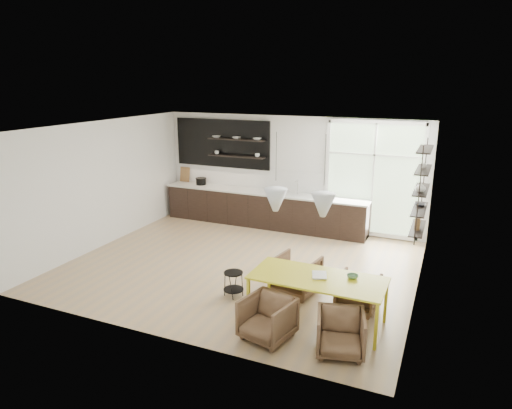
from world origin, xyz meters
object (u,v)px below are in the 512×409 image
at_px(armchair_back_left, 296,275).
at_px(armchair_front_right, 340,333).
at_px(wire_stool, 233,281).
at_px(armchair_back_right, 358,292).
at_px(dining_table, 318,280).
at_px(armchair_front_left, 267,318).

xyz_separation_m(armchair_back_left, armchair_front_right, (1.19, -1.58, -0.04)).
xyz_separation_m(armchair_back_left, wire_stool, (-0.99, -0.59, -0.05)).
bearing_deg(armchair_back_left, armchair_back_right, -178.75).
relative_size(dining_table, armchair_back_right, 3.16).
relative_size(dining_table, armchair_front_left, 2.98).
bearing_deg(armchair_front_left, armchair_back_right, 67.14).
xyz_separation_m(dining_table, armchair_front_right, (0.55, -0.71, -0.41)).
bearing_deg(wire_stool, armchair_back_left, 31.01).
relative_size(dining_table, wire_stool, 4.59).
relative_size(armchair_back_left, armchair_front_right, 1.12).
xyz_separation_m(armchair_front_right, wire_stool, (-2.18, 0.98, -0.01)).
relative_size(armchair_back_left, wire_stool, 1.65).
height_order(dining_table, wire_stool, dining_table).
distance_m(armchair_back_left, wire_stool, 1.15).
distance_m(armchair_back_left, armchair_front_left, 1.64).
xyz_separation_m(armchair_back_right, wire_stool, (-2.15, -0.42, -0.01)).
bearing_deg(dining_table, wire_stool, 171.40).
bearing_deg(dining_table, armchair_front_left, -124.44).
distance_m(dining_table, armchair_front_left, 1.02).
distance_m(armchair_back_left, armchair_back_right, 1.18).
bearing_deg(armchair_front_right, armchair_back_right, 76.33).
relative_size(armchair_front_left, armchair_front_right, 1.04).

